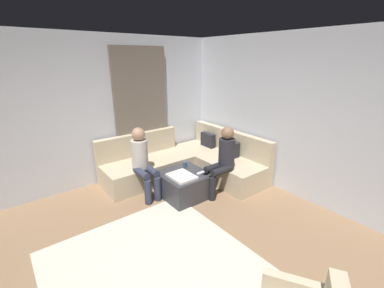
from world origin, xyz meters
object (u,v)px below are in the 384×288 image
Objects in this scene: sectional_couch at (188,162)px; person_on_couch_back at (222,158)px; game_remote at (201,173)px; person_on_couch_side at (143,160)px; coffee_mug at (185,164)px; ottoman at (184,184)px.

person_on_couch_back is (0.91, 0.06, 0.38)m from sectional_couch.
sectional_couch is 0.85m from game_remote.
sectional_couch is at bearing -172.12° from person_on_couch_side.
person_on_couch_side is at bearing -108.03° from coffee_mug.
ottoman is at bearing -41.78° from sectional_couch.
person_on_couch_back and person_on_couch_side have the same top height.
coffee_mug is (-0.22, 0.18, 0.26)m from ottoman.
sectional_couch reaches higher than ottoman.
person_on_couch_side is (-0.23, -0.71, 0.19)m from coffee_mug.
person_on_couch_side is (0.15, -1.07, 0.38)m from sectional_couch.
coffee_mug is at bearing -174.29° from game_remote.
ottoman is at bearing 61.94° from person_on_couch_back.
person_on_couch_side reaches higher than game_remote.
person_on_couch_side is at bearing 55.67° from person_on_couch_back.
sectional_couch is at bearing 157.96° from game_remote.
sectional_couch reaches higher than game_remote.
coffee_mug is 0.40m from game_remote.
coffee_mug is at bearing 161.97° from person_on_couch_side.
sectional_couch is 0.81m from ottoman.
coffee_mug is (0.38, -0.36, 0.19)m from sectional_couch.
person_on_couch_back is (0.13, 0.37, 0.23)m from game_remote.
sectional_couch is 3.36× the size of ottoman.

